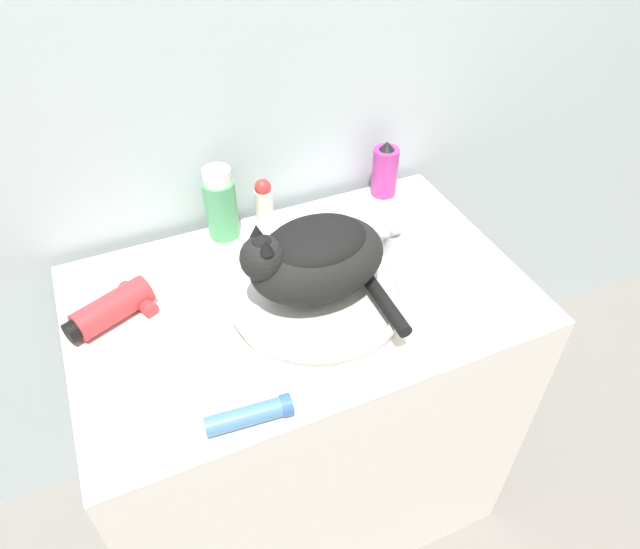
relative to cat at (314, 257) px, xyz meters
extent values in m
cube|color=silver|center=(-0.01, 0.41, 0.20)|extent=(8.00, 0.05, 2.40)
cube|color=white|center=(-0.01, 0.05, -0.57)|extent=(0.97, 0.61, 0.86)
cylinder|color=silver|center=(0.01, 0.00, -0.12)|extent=(0.35, 0.35, 0.04)
torus|color=silver|center=(0.01, 0.00, -0.10)|extent=(0.37, 0.37, 0.02)
ellipsoid|color=black|center=(0.01, 0.00, -0.01)|extent=(0.28, 0.20, 0.16)
ellipsoid|color=black|center=(0.01, 0.00, 0.03)|extent=(0.21, 0.16, 0.07)
sphere|color=black|center=(-0.10, 0.00, 0.03)|extent=(0.09, 0.09, 0.09)
sphere|color=black|center=(-0.10, 0.00, 0.06)|extent=(0.05, 0.05, 0.05)
cone|color=black|center=(-0.11, 0.02, 0.08)|extent=(0.03, 0.03, 0.03)
cone|color=black|center=(-0.10, -0.03, 0.08)|extent=(0.03, 0.03, 0.03)
cylinder|color=black|center=(0.11, -0.08, -0.08)|extent=(0.03, 0.21, 0.03)
cylinder|color=silver|center=(0.22, 0.08, -0.10)|extent=(0.04, 0.04, 0.06)
cylinder|color=silver|center=(0.17, 0.06, -0.04)|extent=(0.12, 0.06, 0.08)
sphere|color=silver|center=(0.22, 0.08, -0.04)|extent=(0.06, 0.06, 0.06)
cylinder|color=#B2338C|center=(0.33, 0.31, -0.07)|extent=(0.07, 0.07, 0.13)
cone|color=black|center=(0.33, 0.31, 0.00)|extent=(0.04, 0.04, 0.02)
cylinder|color=silver|center=(0.00, 0.31, -0.09)|extent=(0.04, 0.04, 0.10)
sphere|color=red|center=(0.00, 0.31, -0.03)|extent=(0.04, 0.04, 0.04)
cylinder|color=#4CA366|center=(-0.10, 0.31, -0.06)|extent=(0.08, 0.08, 0.15)
cylinder|color=white|center=(-0.10, 0.31, 0.03)|extent=(0.06, 0.06, 0.03)
cylinder|color=#4C7FB2|center=(-0.23, -0.21, -0.12)|extent=(0.14, 0.05, 0.04)
cylinder|color=#3866AD|center=(-0.15, -0.22, -0.12)|extent=(0.02, 0.04, 0.04)
cylinder|color=#C63338|center=(-0.39, 0.13, -0.11)|extent=(0.17, 0.12, 0.06)
cylinder|color=#C63338|center=(-0.34, 0.15, -0.12)|extent=(0.07, 0.11, 0.03)
cylinder|color=black|center=(-0.47, 0.10, -0.11)|extent=(0.04, 0.05, 0.04)
cube|color=silver|center=(0.30, -0.08, -0.12)|extent=(0.08, 0.05, 0.02)
camera|label=1|loc=(-0.33, -0.78, 0.72)|focal=32.00mm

